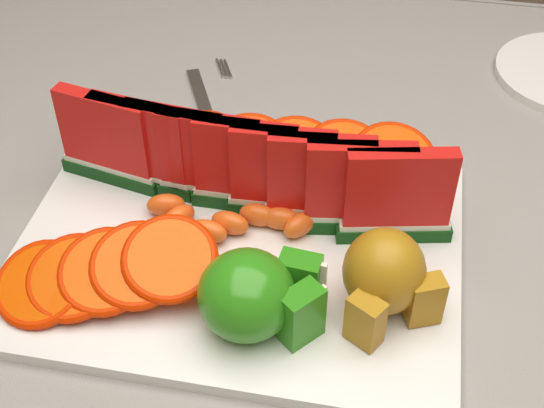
{
  "coord_description": "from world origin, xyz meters",
  "views": [
    {
      "loc": [
        0.03,
        -0.49,
        1.26
      ],
      "look_at": [
        -0.06,
        -0.01,
        0.81
      ],
      "focal_mm": 50.0,
      "sensor_mm": 36.0,
      "label": 1
    }
  ],
  "objects": [
    {
      "name": "pear_cluster",
      "position": [
        0.05,
        -0.07,
        0.81
      ],
      "size": [
        0.09,
        0.1,
        0.08
      ],
      "color": "#A18B11",
      "rests_on": "platter"
    },
    {
      "name": "apple_cluster",
      "position": [
        -0.05,
        -0.11,
        0.8
      ],
      "size": [
        0.12,
        0.1,
        0.07
      ],
      "color": "#207711",
      "rests_on": "platter"
    },
    {
      "name": "fork",
      "position": [
        -0.17,
        0.19,
        0.76
      ],
      "size": [
        0.09,
        0.19,
        0.0
      ],
      "color": "silver",
      "rests_on": "tablecloth"
    },
    {
      "name": "platter",
      "position": [
        -0.09,
        -0.03,
        0.76
      ],
      "size": [
        0.4,
        0.3,
        0.01
      ],
      "color": "silver",
      "rests_on": "tablecloth"
    },
    {
      "name": "tablecloth",
      "position": [
        0.0,
        0.0,
        0.72
      ],
      "size": [
        1.53,
        1.03,
        0.2
      ],
      "color": "gray",
      "rests_on": "table"
    },
    {
      "name": "orange_fan_back",
      "position": [
        -0.08,
        0.09,
        0.79
      ],
      "size": [
        0.34,
        0.11,
        0.05
      ],
      "color": "#D34200",
      "rests_on": "platter"
    },
    {
      "name": "orange_fan_front",
      "position": [
        -0.18,
        -0.1,
        0.8
      ],
      "size": [
        0.2,
        0.13,
        0.05
      ],
      "color": "#D34200",
      "rests_on": "platter"
    },
    {
      "name": "watermelon_row",
      "position": [
        -0.09,
        0.03,
        0.82
      ],
      "size": [
        0.39,
        0.07,
        0.1
      ],
      "color": "#093C12",
      "rests_on": "platter"
    },
    {
      "name": "table",
      "position": [
        0.0,
        0.0,
        0.65
      ],
      "size": [
        1.4,
        0.9,
        0.75
      ],
      "color": "#453017",
      "rests_on": "ground"
    },
    {
      "name": "tangerine_segments",
      "position": [
        -0.1,
        -0.01,
        0.78
      ],
      "size": [
        0.17,
        0.06,
        0.02
      ],
      "color": "orange",
      "rests_on": "platter"
    }
  ]
}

